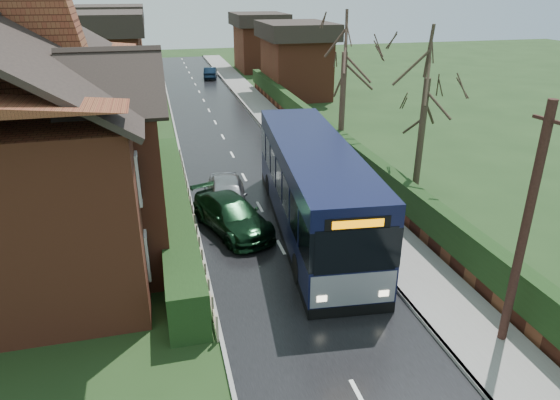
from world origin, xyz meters
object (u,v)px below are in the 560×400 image
object	(u,v)px
telegraph_pole	(525,232)
brick_house	(33,136)
car_silver	(227,195)
car_green	(232,215)
bus_stop_sign	(345,184)
bus	(313,189)

from	to	relation	value
telegraph_pole	brick_house	bearing A→B (deg)	136.30
car_silver	car_green	distance (m)	2.01
car_green	bus_stop_sign	world-z (taller)	bus_stop_sign
car_silver	brick_house	bearing A→B (deg)	-165.25
brick_house	bus	size ratio (longest dim) A/B	1.17
bus	bus_stop_sign	distance (m)	1.60
bus_stop_sign	car_green	bearing A→B (deg)	153.11
brick_house	car_silver	distance (m)	8.18
brick_house	car_silver	bearing A→B (deg)	9.63
car_silver	telegraph_pole	xyz separation A→B (m)	(6.30, -11.00, 2.81)
telegraph_pole	bus	bearing A→B (deg)	103.19
car_green	bus_stop_sign	size ratio (longest dim) A/B	1.81
brick_house	bus	xyz separation A→B (m)	(10.38, -1.58, -2.53)
bus	car_green	bearing A→B (deg)	171.83
bus	car_silver	world-z (taller)	bus
brick_house	car_silver	xyz separation A→B (m)	(7.23, 1.23, -3.62)
bus_stop_sign	telegraph_pole	distance (m)	8.91
brick_house	bus	distance (m)	10.80
bus	car_silver	bearing A→B (deg)	143.99
car_green	car_silver	bearing A→B (deg)	69.43
brick_house	car_green	size ratio (longest dim) A/B	3.02
bus	bus_stop_sign	size ratio (longest dim) A/B	4.67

